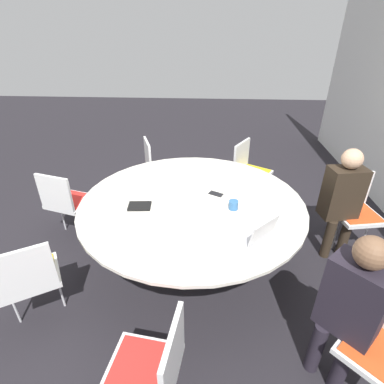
# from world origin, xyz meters

# --- Properties ---
(ground_plane) EXTENTS (16.00, 16.00, 0.00)m
(ground_plane) POSITION_xyz_m (0.00, 0.00, 0.00)
(ground_plane) COLOR black
(conference_table) EXTENTS (2.15, 2.15, 0.75)m
(conference_table) POSITION_xyz_m (0.00, 0.00, 0.67)
(conference_table) COLOR #333333
(conference_table) RESTS_ON ground_plane
(chair_1) EXTENTS (0.49, 0.51, 0.86)m
(chair_1) POSITION_xyz_m (-0.38, 1.75, 0.51)
(chair_1) COLOR silver
(chair_1) RESTS_ON ground_plane
(chair_2) EXTENTS (0.59, 0.59, 0.86)m
(chair_2) POSITION_xyz_m (-1.31, 0.71, 0.51)
(chair_2) COLOR silver
(chair_2) RESTS_ON ground_plane
(chair_3) EXTENTS (0.56, 0.55, 0.86)m
(chair_3) POSITION_xyz_m (-1.38, -0.57, 0.51)
(chair_3) COLOR silver
(chair_3) RESTS_ON ground_plane
(chair_4) EXTENTS (0.52, 0.54, 0.86)m
(chair_4) POSITION_xyz_m (-0.34, -1.45, 0.51)
(chair_4) COLOR silver
(chair_4) RESTS_ON ground_plane
(chair_5) EXTENTS (0.59, 0.59, 0.86)m
(chair_5) POSITION_xyz_m (0.83, -1.24, 0.51)
(chair_5) COLOR silver
(chair_5) RESTS_ON ground_plane
(chair_6) EXTENTS (0.49, 0.48, 0.86)m
(chair_6) POSITION_xyz_m (1.48, -0.14, 0.51)
(chair_6) COLOR silver
(chair_6) RESTS_ON ground_plane
(person_0) EXTENTS (0.41, 0.41, 1.21)m
(person_0) POSITION_xyz_m (1.11, 1.08, 0.71)
(person_0) COLOR #231E28
(person_0) RESTS_ON ground_plane
(person_1) EXTENTS (0.30, 0.39, 1.21)m
(person_1) POSITION_xyz_m (-0.26, 1.53, 0.71)
(person_1) COLOR #2D2319
(person_1) RESTS_ON ground_plane
(laptop) EXTENTS (0.39, 0.39, 0.21)m
(laptop) POSITION_xyz_m (0.55, 0.54, 0.80)
(laptop) COLOR silver
(laptop) RESTS_ON conference_table
(spiral_notebook) EXTENTS (0.17, 0.22, 0.02)m
(spiral_notebook) POSITION_xyz_m (0.14, -0.48, 0.76)
(spiral_notebook) COLOR black
(spiral_notebook) RESTS_ON conference_table
(coffee_cup) EXTENTS (0.09, 0.09, 0.09)m
(coffee_cup) POSITION_xyz_m (0.12, 0.39, 0.79)
(coffee_cup) COLOR #33669E
(coffee_cup) RESTS_ON conference_table
(cell_phone) EXTENTS (0.13, 0.16, 0.01)m
(cell_phone) POSITION_xyz_m (-0.15, 0.23, 0.75)
(cell_phone) COLOR black
(cell_phone) RESTS_ON conference_table
(handbag) EXTENTS (0.36, 0.16, 0.28)m
(handbag) POSITION_xyz_m (-1.41, -1.01, 0.14)
(handbag) COLOR #513319
(handbag) RESTS_ON ground_plane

